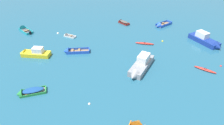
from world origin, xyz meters
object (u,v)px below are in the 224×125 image
object	(u,v)px
rowboat_blue_midfield_left	(161,25)
rowboat_turquoise_far_right	(24,29)
kayak_red_outer_right	(205,70)
mooring_buoy_midfield	(221,66)
mooring_buoy_trailing	(89,104)
mooring_buoy_central	(162,41)
motor_launch_grey_distant_center	(141,66)
motor_launch_deep_blue_near_camera	(206,40)
motor_launch_yellow_near_right	(34,53)
rowboat_blue_foreground_center	(72,51)
rowboat_white_midfield_right	(67,36)
mooring_buoy_between_boats_left	(58,33)
kayak_red_near_left	(145,43)
rowboat_green_cluster_inner	(28,92)
rowboat_maroon_cluster_outer	(122,22)

from	to	relation	value
rowboat_blue_midfield_left	rowboat_turquoise_far_right	bearing A→B (deg)	172.19
kayak_red_outer_right	mooring_buoy_midfield	size ratio (longest dim) A/B	8.78
mooring_buoy_trailing	mooring_buoy_midfield	size ratio (longest dim) A/B	1.06
kayak_red_outer_right	mooring_buoy_central	distance (m)	10.37
motor_launch_grey_distant_center	mooring_buoy_midfield	world-z (taller)	motor_launch_grey_distant_center
rowboat_blue_midfield_left	mooring_buoy_midfield	distance (m)	16.67
motor_launch_deep_blue_near_camera	mooring_buoy_trailing	xyz separation A→B (m)	(-22.80, -11.08, -0.63)
motor_launch_yellow_near_right	rowboat_blue_foreground_center	xyz separation A→B (m)	(6.15, -0.16, -0.29)
rowboat_turquoise_far_right	mooring_buoy_trailing	world-z (taller)	rowboat_turquoise_far_right
rowboat_white_midfield_right	mooring_buoy_central	world-z (taller)	rowboat_white_midfield_right
motor_launch_deep_blue_near_camera	motor_launch_grey_distant_center	bearing A→B (deg)	-159.16
mooring_buoy_trailing	mooring_buoy_central	size ratio (longest dim) A/B	0.89
mooring_buoy_midfield	mooring_buoy_between_boats_left	xyz separation A→B (m)	(-24.94, 17.17, 0.00)
kayak_red_near_left	kayak_red_outer_right	bearing A→B (deg)	-58.27
rowboat_blue_foreground_center	rowboat_white_midfield_right	world-z (taller)	rowboat_blue_foreground_center
motor_launch_grey_distant_center	rowboat_white_midfield_right	xyz separation A→B (m)	(-10.65, 13.91, -0.53)
mooring_buoy_midfield	rowboat_green_cluster_inner	bearing A→B (deg)	-178.85
rowboat_turquoise_far_right	motor_launch_deep_blue_near_camera	bearing A→B (deg)	-21.20
rowboat_blue_foreground_center	motor_launch_deep_blue_near_camera	bearing A→B (deg)	-3.80
rowboat_maroon_cluster_outer	mooring_buoy_midfield	world-z (taller)	rowboat_maroon_cluster_outer
rowboat_maroon_cluster_outer	mooring_buoy_central	xyz separation A→B (m)	(5.24, -10.44, -0.28)
rowboat_blue_midfield_left	mooring_buoy_central	distance (m)	7.32
motor_launch_grey_distant_center	mooring_buoy_between_boats_left	xyz separation A→B (m)	(-12.50, 15.55, -0.66)
rowboat_blue_midfield_left	motor_launch_deep_blue_near_camera	xyz separation A→B (m)	(4.89, -9.27, 0.38)
kayak_red_near_left	motor_launch_deep_blue_near_camera	size ratio (longest dim) A/B	0.50
rowboat_turquoise_far_right	rowboat_white_midfield_right	bearing A→B (deg)	-28.61
rowboat_white_midfield_right	mooring_buoy_trailing	xyz separation A→B (m)	(2.44, -19.44, -0.13)
kayak_red_outer_right	mooring_buoy_midfield	bearing A→B (deg)	9.63
rowboat_blue_midfield_left	motor_launch_grey_distant_center	distance (m)	17.72
motor_launch_yellow_near_right	mooring_buoy_central	world-z (taller)	motor_launch_yellow_near_right
mooring_buoy_central	rowboat_blue_foreground_center	bearing A→B (deg)	-177.32
motor_launch_deep_blue_near_camera	rowboat_turquoise_far_right	world-z (taller)	motor_launch_deep_blue_near_camera
mooring_buoy_between_boats_left	rowboat_green_cluster_inner	bearing A→B (deg)	-100.04
rowboat_blue_midfield_left	rowboat_white_midfield_right	distance (m)	20.36
kayak_red_outer_right	motor_launch_deep_blue_near_camera	bearing A→B (deg)	55.94
motor_launch_grey_distant_center	mooring_buoy_trailing	world-z (taller)	motor_launch_grey_distant_center
kayak_red_near_left	rowboat_green_cluster_inner	world-z (taller)	rowboat_green_cluster_inner
kayak_red_near_left	mooring_buoy_trailing	world-z (taller)	kayak_red_near_left
motor_launch_yellow_near_right	mooring_buoy_midfield	world-z (taller)	motor_launch_yellow_near_right
motor_launch_deep_blue_near_camera	mooring_buoy_between_boats_left	bearing A→B (deg)	159.73
motor_launch_yellow_near_right	mooring_buoy_central	bearing A→B (deg)	1.57
motor_launch_yellow_near_right	rowboat_turquoise_far_right	world-z (taller)	motor_launch_yellow_near_right
mooring_buoy_central	mooring_buoy_between_boats_left	world-z (taller)	mooring_buoy_between_boats_left
mooring_buoy_between_boats_left	mooring_buoy_central	bearing A→B (deg)	-21.12
mooring_buoy_midfield	rowboat_white_midfield_right	bearing A→B (deg)	146.08
mooring_buoy_between_boats_left	mooring_buoy_trailing	bearing A→B (deg)	-78.50
motor_launch_deep_blue_near_camera	motor_launch_yellow_near_right	bearing A→B (deg)	176.66
mooring_buoy_midfield	mooring_buoy_trailing	bearing A→B (deg)	-169.27
rowboat_maroon_cluster_outer	mooring_buoy_midfield	distance (m)	22.65
rowboat_blue_foreground_center	rowboat_white_midfield_right	size ratio (longest dim) A/B	1.69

